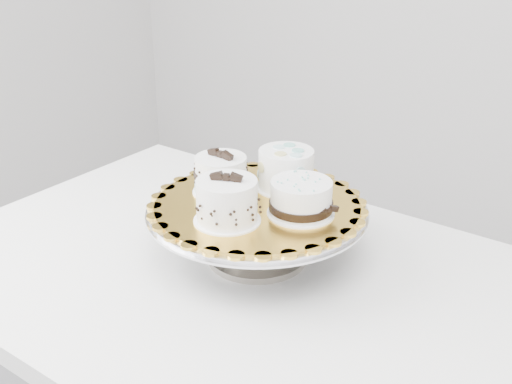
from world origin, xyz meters
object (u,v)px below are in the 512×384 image
Objects in this scene: cake_banded at (221,176)px; cake_ribbon at (302,199)px; table at (240,309)px; cake_swirl at (227,202)px; cake_stand at (257,223)px; cake_dots at (286,169)px; cake_board at (257,204)px.

cake_banded is 0.17m from cake_ribbon.
table is 10.84× the size of cake_banded.
table is 0.24m from cake_swirl.
table is 8.57× the size of cake_swirl.
table is 0.17m from cake_stand.
cake_ribbon is at bearing -28.78° from cake_dots.
cake_board is at bearing -78.55° from cake_dots.
cake_banded reaches higher than table.
cake_dots reaches higher than table.
cake_swirl is 1.27× the size of cake_banded.
cake_dots is 0.11m from cake_ribbon.
cake_banded is at bearing 147.20° from table.
table is 2.89× the size of cake_stand.
cake_stand is at bearing -153.19° from cake_ribbon.
cake_swirl is at bearing -77.36° from cake_dots.
cake_board is 0.09m from cake_swirl.
cake_swirl is (-0.00, -0.09, 0.04)m from cake_board.
cake_banded is (-0.08, -0.00, 0.07)m from cake_stand.
cake_banded is (-0.08, -0.00, 0.03)m from cake_board.
cake_stand is at bearing 3.13° from cake_banded.
cake_banded reaches higher than cake_stand.
cake_banded reaches higher than cake_dots.
cake_dots is (0.00, 0.17, 0.00)m from cake_swirl.
cake_swirl is (-0.00, -0.09, 0.08)m from cake_stand.
table is 0.20m from cake_board.
cake_board is at bearing 89.79° from table.
cake_banded is at bearing -179.90° from cake_stand.
cake_stand is 0.11m from cake_swirl.
cake_swirl is 1.08× the size of cake_dots.
cake_ribbon is at bearing 35.99° from table.
cake_swirl is (0.00, -0.03, 0.23)m from table.
cake_stand is 1.09× the size of cake_board.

